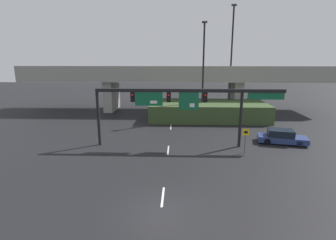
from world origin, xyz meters
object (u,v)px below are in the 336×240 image
at_px(speed_limit_sign, 245,137).
at_px(parked_sedan_near_right, 282,137).
at_px(highway_light_pole_near, 231,59).
at_px(highway_light_pole_far, 203,69).
at_px(signal_gantry, 183,99).

relative_size(speed_limit_sign, parked_sedan_near_right, 0.47).
xyz_separation_m(speed_limit_sign, highway_light_pole_near, (1.61, 16.82, 6.76)).
xyz_separation_m(highway_light_pole_far, parked_sedan_near_right, (7.14, -10.82, -6.32)).
height_order(highway_light_pole_near, parked_sedan_near_right, highway_light_pole_near).
distance_m(highway_light_pole_near, highway_light_pole_far, 5.38).
height_order(speed_limit_sign, highway_light_pole_near, highway_light_pole_near).
bearing_deg(parked_sedan_near_right, highway_light_pole_near, 114.02).
relative_size(highway_light_pole_near, parked_sedan_near_right, 3.15).
relative_size(signal_gantry, parked_sedan_near_right, 3.56).
bearing_deg(highway_light_pole_far, signal_gantry, -103.82).
relative_size(highway_light_pole_near, highway_light_pole_far, 1.20).
bearing_deg(signal_gantry, speed_limit_sign, -17.62).
distance_m(highway_light_pole_far, parked_sedan_near_right, 14.42).
distance_m(signal_gantry, parked_sedan_near_right, 10.93).
bearing_deg(parked_sedan_near_right, signal_gantry, -160.49).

